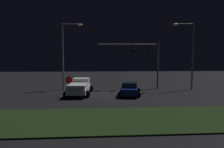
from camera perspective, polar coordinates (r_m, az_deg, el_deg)
ground_plane at (r=21.90m, az=2.17°, el=-6.15°), size 80.00×80.00×0.00m
grass_median at (r=12.85m, az=6.55°, el=-13.71°), size 21.39×5.50×0.10m
pickup_truck at (r=21.65m, az=-9.99°, el=-3.66°), size 3.06×5.50×1.80m
car_sedan at (r=21.02m, az=5.53°, el=-4.57°), size 3.01×4.66×1.51m
traffic_signal_gantry at (r=25.33m, az=8.90°, el=6.39°), size 8.32×0.56×6.50m
street_lamp_left at (r=25.23m, az=-13.95°, el=7.77°), size 2.78×0.44×8.87m
street_lamp_right at (r=26.42m, az=22.82°, el=7.42°), size 2.94×0.44×8.86m
stop_sign at (r=20.40m, az=-13.26°, el=-2.62°), size 0.76×0.08×2.23m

